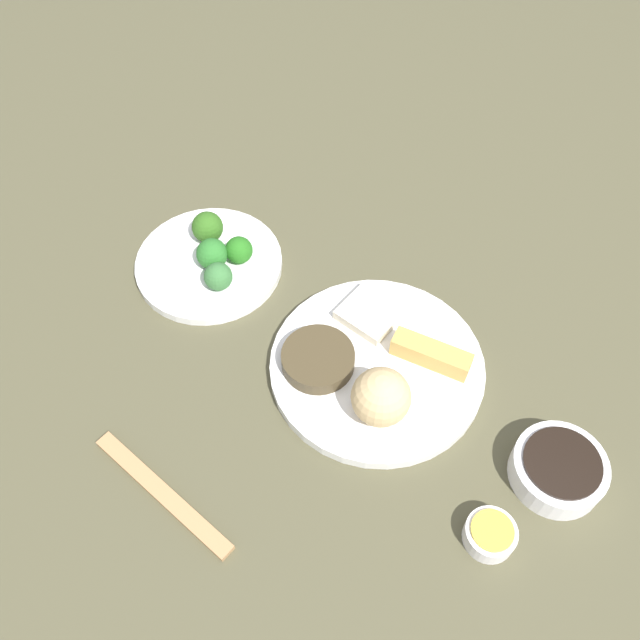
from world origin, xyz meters
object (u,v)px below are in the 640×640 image
Objects in this scene: soy_sauce_bowl at (558,470)px; broccoli_plate at (209,264)px; main_plate at (374,365)px; sauce_ramekin_hot_mustard at (490,535)px; chopsticks_pair at (162,493)px.

broccoli_plate is at bearing 84.64° from soy_sauce_bowl.
sauce_ramekin_hot_mustard is at bearing -121.11° from main_plate.
chopsticks_pair is (-0.31, -0.16, -0.00)m from broccoli_plate.
soy_sauce_bowl is at bearing -95.36° from broccoli_plate.
sauce_ramekin_hot_mustard is (-0.11, 0.04, -0.00)m from soy_sauce_bowl.
main_plate is 2.54× the size of soy_sauce_bowl.
main_plate reaches higher than broccoli_plate.
soy_sauce_bowl is 0.46m from chopsticks_pair.
sauce_ramekin_hot_mustard is 0.27× the size of chopsticks_pair.
soy_sauce_bowl reaches higher than main_plate.
sauce_ramekin_hot_mustard is at bearing -107.69° from broccoli_plate.
main_plate is at bearing 58.89° from sauce_ramekin_hot_mustard.
soy_sauce_bowl is (-0.02, -0.26, 0.01)m from main_plate.
main_plate is 4.81× the size of sauce_ramekin_hot_mustard.
soy_sauce_bowl is 1.89× the size of sauce_ramekin_hot_mustard.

